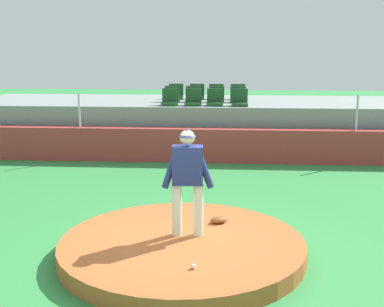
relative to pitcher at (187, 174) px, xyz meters
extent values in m
plane|color=#338842|center=(-0.07, -0.23, -1.29)|extent=(60.00, 60.00, 0.00)
cylinder|color=#AF5C2D|center=(-0.07, -0.23, -1.16)|extent=(3.90, 3.90, 0.27)
cylinder|color=silver|center=(-0.17, -0.01, -0.59)|extent=(0.16, 0.16, 0.86)
cylinder|color=silver|center=(0.17, 0.01, -0.59)|extent=(0.16, 0.16, 0.86)
cube|color=navy|center=(0.00, 0.00, 0.15)|extent=(0.50, 0.28, 0.62)
cylinder|color=navy|center=(-0.25, -0.02, 0.11)|extent=(0.32, 0.13, 0.69)
cylinder|color=navy|center=(0.25, 0.02, 0.11)|extent=(0.34, 0.13, 0.69)
sphere|color=beige|center=(0.00, 0.00, 0.59)|extent=(0.24, 0.24, 0.24)
cone|color=navy|center=(0.00, 0.00, 0.67)|extent=(0.29, 0.29, 0.13)
sphere|color=white|center=(0.18, -1.28, -0.98)|extent=(0.07, 0.07, 0.07)
ellipsoid|color=brown|center=(0.50, 0.60, -0.97)|extent=(0.36, 0.31, 0.11)
cube|color=#A73935|center=(-0.07, 6.47, -0.81)|extent=(16.63, 0.40, 0.96)
cylinder|color=silver|center=(-3.60, 6.47, 0.16)|extent=(0.06, 0.06, 0.98)
cylinder|color=silver|center=(4.19, 6.47, 0.16)|extent=(0.06, 0.06, 0.98)
cube|color=gray|center=(-0.07, 8.78, -0.54)|extent=(14.89, 3.75, 1.50)
cube|color=#1E4A26|center=(-1.10, 7.35, 0.26)|extent=(0.48, 0.44, 0.10)
cube|color=#1E4A26|center=(-1.10, 7.53, 0.51)|extent=(0.48, 0.08, 0.40)
cube|color=#1E4A26|center=(-0.39, 7.36, 0.26)|extent=(0.48, 0.44, 0.10)
cube|color=#1E4A26|center=(-0.39, 7.54, 0.51)|extent=(0.48, 0.08, 0.40)
cube|color=#1E4A26|center=(0.25, 7.39, 0.26)|extent=(0.48, 0.44, 0.10)
cube|color=#1E4A26|center=(0.25, 7.57, 0.51)|extent=(0.48, 0.08, 0.40)
cube|color=#1E4A26|center=(0.98, 7.33, 0.26)|extent=(0.48, 0.44, 0.10)
cube|color=#1E4A26|center=(0.98, 7.51, 0.51)|extent=(0.48, 0.08, 0.40)
cube|color=#1E4A26|center=(-1.13, 8.27, 0.26)|extent=(0.48, 0.44, 0.10)
cube|color=#1E4A26|center=(-1.13, 8.45, 0.51)|extent=(0.48, 0.08, 0.40)
cube|color=#1E4A26|center=(-0.45, 8.27, 0.26)|extent=(0.48, 0.44, 0.10)
cube|color=#1E4A26|center=(-0.45, 8.45, 0.51)|extent=(0.48, 0.08, 0.40)
cube|color=#1E4A26|center=(0.28, 8.23, 0.26)|extent=(0.48, 0.44, 0.10)
cube|color=#1E4A26|center=(0.28, 8.41, 0.51)|extent=(0.48, 0.08, 0.40)
cube|color=#1E4A26|center=(0.95, 8.28, 0.26)|extent=(0.48, 0.44, 0.10)
cube|color=#1E4A26|center=(0.95, 8.46, 0.51)|extent=(0.48, 0.08, 0.40)
cube|color=#1E4A26|center=(-1.10, 9.16, 0.26)|extent=(0.48, 0.44, 0.10)
cube|color=#1E4A26|center=(-1.10, 9.34, 0.51)|extent=(0.48, 0.08, 0.40)
cube|color=#1E4A26|center=(-0.39, 9.15, 0.26)|extent=(0.48, 0.44, 0.10)
cube|color=#1E4A26|center=(-0.39, 9.33, 0.51)|extent=(0.48, 0.08, 0.40)
cube|color=#1E4A26|center=(0.25, 9.14, 0.26)|extent=(0.48, 0.44, 0.10)
cube|color=#1E4A26|center=(0.25, 9.32, 0.51)|extent=(0.48, 0.08, 0.40)
cube|color=#1E4A26|center=(0.97, 9.17, 0.26)|extent=(0.48, 0.44, 0.10)
cube|color=#1E4A26|center=(0.97, 9.35, 0.51)|extent=(0.48, 0.08, 0.40)
camera|label=1|loc=(0.61, -7.86, 2.03)|focal=48.02mm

